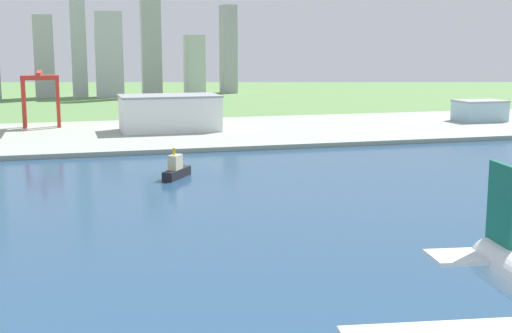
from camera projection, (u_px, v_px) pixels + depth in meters
name	position (u px, v px, depth m)	size (l,w,h in m)	color
ground_plane	(230.00, 210.00, 223.32)	(2400.00, 2400.00, 0.00)	#567E45
water_bay	(289.00, 266.00, 166.40)	(840.00, 360.00, 0.15)	navy
industrial_pier	(153.00, 134.00, 403.33)	(840.00, 140.00, 2.50)	#95A292
tugboat_small	(176.00, 170.00, 275.00)	(13.84, 17.68, 12.34)	black
port_crane_red	(40.00, 87.00, 420.20)	(22.31, 46.53, 34.30)	#B72D23
warehouse_main	(170.00, 113.00, 408.93)	(57.49, 33.06, 20.84)	white
warehouse_annex	(480.00, 111.00, 461.10)	(30.60, 22.60, 13.76)	#99BCD1
distant_skyline	(93.00, 46.00, 698.05)	(314.60, 77.96, 154.95)	#B3B6B9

